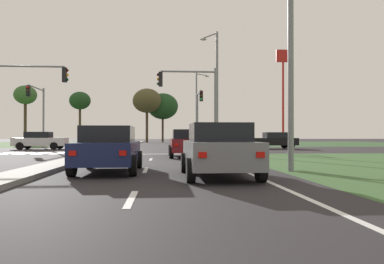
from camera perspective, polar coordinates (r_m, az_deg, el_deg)
name	(u,v)px	position (r m, az deg, el deg)	size (l,w,h in m)	color
ground_plane	(113,150)	(32.00, -11.78, -2.68)	(200.00, 200.00, 0.00)	#282628
grass_verge_far_right	(304,143)	(60.16, 16.44, -1.65)	(35.00, 35.00, 0.01)	#2D4C28
median_island_near	(36,171)	(13.41, -22.29, -5.37)	(1.20, 22.00, 0.14)	gray
median_island_far	(135,143)	(56.87, -8.54, -1.67)	(1.20, 36.00, 0.14)	gray
lane_dash_near	(131,199)	(7.41, -9.11, -9.88)	(0.14, 2.00, 0.01)	silver
lane_dash_second	(145,170)	(13.36, -6.99, -5.70)	(0.14, 2.00, 0.01)	silver
lane_dash_third	(151,159)	(19.34, -6.19, -4.10)	(0.14, 2.00, 0.01)	silver
edge_line_right	(238,168)	(14.04, 6.95, -5.45)	(0.14, 24.00, 0.01)	silver
stop_bar_near	(158,154)	(24.74, -5.10, -3.32)	(6.40, 0.50, 0.01)	silver
crosswalk_bar_near	(7,153)	(28.54, -26.02, -2.89)	(0.70, 2.80, 0.01)	silver
crosswalk_bar_second	(24,153)	(28.14, -23.84, -2.94)	(0.70, 2.80, 0.01)	silver
crosswalk_bar_third	(42,153)	(27.78, -21.60, -2.98)	(0.70, 2.80, 0.01)	silver
crosswalk_bar_fourth	(59,153)	(27.46, -19.30, -3.01)	(0.70, 2.80, 0.01)	silver
crosswalk_bar_fifth	(76,153)	(27.19, -16.96, -3.04)	(0.70, 2.80, 0.01)	silver
crosswalk_bar_sixth	(93,153)	(26.96, -14.57, -3.07)	(0.70, 2.80, 0.01)	silver
car_black_near	(274,140)	(35.50, 12.16, -1.23)	(4.19, 2.10, 1.50)	black
car_red_second	(107,139)	(44.02, -12.58, -1.05)	(1.96, 4.48, 1.56)	#A31919
car_beige_third	(113,139)	(49.91, -11.80, -1.02)	(1.99, 4.38, 1.51)	#BCAD8E
car_maroon_fourth	(187,143)	(21.44, -0.72, -1.65)	(2.06, 4.62, 1.54)	maroon
car_navy_sixth	(109,149)	(12.91, -12.34, -2.44)	(2.01, 4.43, 1.52)	#161E47
car_white_seventh	(40,140)	(35.63, -21.83, -1.18)	(4.43, 2.08, 1.53)	silver
car_grey_eighth	(218,150)	(11.14, 3.99, -2.66)	(2.04, 4.34, 1.56)	slate
traffic_signal_far_right	(199,109)	(37.10, 1.02, 3.51)	(0.32, 4.14, 5.60)	gray
traffic_signal_far_left	(38,106)	(38.61, -22.08, 3.70)	(0.32, 4.62, 5.87)	gray
traffic_signal_near_right	(195,95)	(25.34, 0.38, 5.52)	(4.00, 0.32, 5.70)	gray
traffic_signal_near_left	(12,90)	(27.06, -25.41, 5.70)	(5.70, 0.32, 5.91)	gray
street_lamp_near	(294,19)	(13.64, 15.09, 16.03)	(0.98, 2.20, 9.09)	gray
street_lamp_second	(216,85)	(30.69, 3.57, 7.09)	(1.30, 1.90, 9.49)	gray
street_lamp_third	(198,105)	(48.99, 0.83, 4.10)	(1.90, 1.53, 9.24)	gray
pedestrian_at_median	(123,135)	(41.96, -10.38, -0.43)	(0.34, 0.34, 1.85)	#9E8966
fastfood_pole_sign	(283,76)	(51.50, 13.48, 8.17)	(1.80, 0.40, 12.41)	red
treeline_near	(25,96)	(67.10, -23.72, 4.99)	(3.57, 3.57, 9.29)	#423323
treeline_second	(80,101)	(68.35, -16.45, 4.46)	(3.61, 3.61, 8.76)	#423323
treeline_third	(147,101)	(65.52, -6.77, 4.65)	(4.89, 4.89, 9.24)	#423323
treeline_fourth	(163,106)	(67.68, -4.42, 3.86)	(5.44, 5.44, 8.71)	#423323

